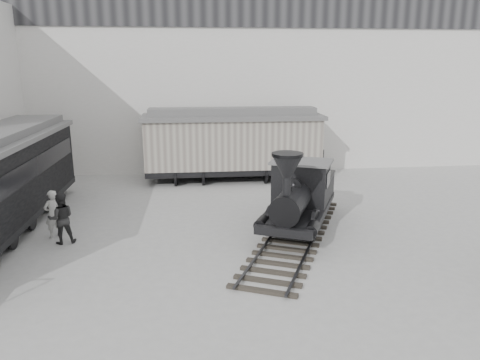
{
  "coord_description": "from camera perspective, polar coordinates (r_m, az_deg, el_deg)",
  "views": [
    {
      "loc": [
        -2.35,
        -12.56,
        6.17
      ],
      "look_at": [
        -0.48,
        3.86,
        2.0
      ],
      "focal_mm": 35.0,
      "sensor_mm": 36.0,
      "label": 1
    }
  ],
  "objects": [
    {
      "name": "ground",
      "position": [
        14.19,
        3.78,
        -11.65
      ],
      "size": [
        90.0,
        90.0,
        0.0
      ],
      "primitive_type": "plane",
      "color": "#9E9E9B"
    },
    {
      "name": "north_wall",
      "position": [
        27.65,
        -1.65,
        12.88
      ],
      "size": [
        34.0,
        2.51,
        11.0
      ],
      "color": "silver",
      "rests_on": "ground"
    },
    {
      "name": "locomotive",
      "position": [
        17.49,
        7.19,
        -2.41
      ],
      "size": [
        5.71,
        9.33,
        3.3
      ],
      "rotation": [
        0.0,
        0.0,
        -0.43
      ],
      "color": "#2C2823",
      "rests_on": "ground"
    },
    {
      "name": "boxcar",
      "position": [
        24.93,
        -0.9,
        4.59
      ],
      "size": [
        9.46,
        3.0,
        3.87
      ],
      "rotation": [
        0.0,
        0.0,
        -0.01
      ],
      "color": "black",
      "rests_on": "ground"
    },
    {
      "name": "visitor_a",
      "position": [
        18.14,
        -21.85,
        -3.85
      ],
      "size": [
        0.76,
        0.74,
        1.76
      ],
      "primitive_type": "imported",
      "rotation": [
        0.0,
        0.0,
        3.89
      ],
      "color": "beige",
      "rests_on": "ground"
    },
    {
      "name": "visitor_b",
      "position": [
        17.43,
        -20.97,
        -4.39
      ],
      "size": [
        1.03,
        0.89,
        1.82
      ],
      "primitive_type": "imported",
      "rotation": [
        0.0,
        0.0,
        3.4
      ],
      "color": "#272727",
      "rests_on": "ground"
    }
  ]
}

